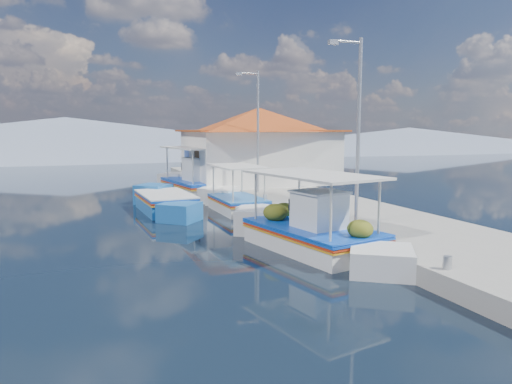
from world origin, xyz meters
name	(u,v)px	position (x,y,z in m)	size (l,w,h in m)	color
ground	(245,271)	(0.00, 0.00, 0.00)	(160.00, 160.00, 0.00)	black
quay	(330,211)	(5.90, 6.00, 0.25)	(5.00, 44.00, 0.50)	gray
bollards	(292,207)	(3.80, 5.25, 0.65)	(0.20, 17.20, 0.30)	#A5A8AD
main_caique	(312,233)	(2.66, 1.41, 0.50)	(3.28, 7.72, 2.59)	white
caique_green_canopy	(237,204)	(2.69, 8.59, 0.34)	(1.91, 6.11, 2.29)	white
caique_blue_hull	(165,204)	(-0.31, 9.79, 0.33)	(2.27, 6.91, 1.23)	#1D62AE
caique_far	(196,185)	(2.24, 14.49, 0.55)	(3.32, 8.35, 2.96)	white
harbor_building	(259,144)	(6.20, 15.00, 2.78)	(10.49, 10.49, 4.40)	white
lamp_post_near	(356,123)	(4.51, 2.00, 3.85)	(1.21, 0.14, 6.00)	#A5A8AD
lamp_post_far	(256,125)	(4.51, 11.00, 3.85)	(1.21, 0.14, 6.00)	#A5A8AD
mountain_ridge	(155,141)	(6.54, 56.00, 2.04)	(171.40, 96.00, 5.50)	slate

